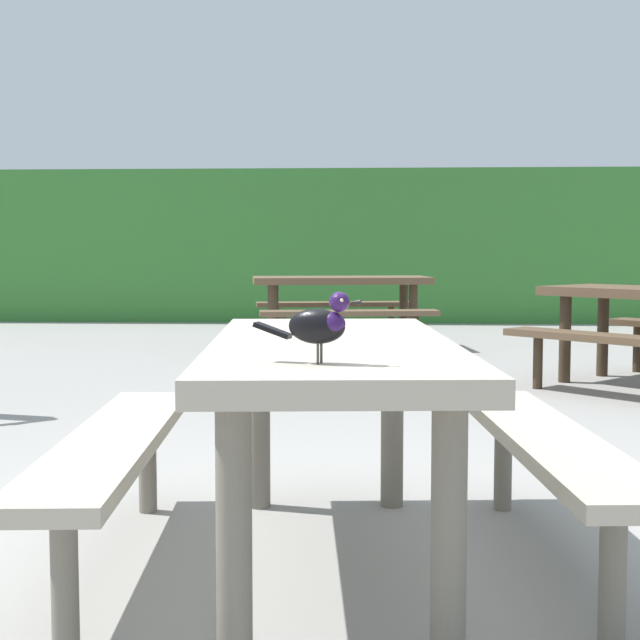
# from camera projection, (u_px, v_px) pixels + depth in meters

# --- Properties ---
(ground_plane) EXTENTS (60.00, 60.00, 0.00)m
(ground_plane) POSITION_uv_depth(u_px,v_px,m) (309.00, 544.00, 3.23)
(ground_plane) COLOR gray
(hedge_wall) EXTENTS (28.00, 2.16, 2.12)m
(hedge_wall) POSITION_uv_depth(u_px,v_px,m) (357.00, 246.00, 13.76)
(hedge_wall) COLOR #387A33
(hedge_wall) RESTS_ON ground
(picnic_table_foreground) EXTENTS (1.81, 1.85, 0.74)m
(picnic_table_foreground) POSITION_uv_depth(u_px,v_px,m) (332.00, 397.00, 2.97)
(picnic_table_foreground) COLOR #B2A893
(picnic_table_foreground) RESTS_ON ground
(bird_grackle) EXTENTS (0.28, 0.12, 0.18)m
(bird_grackle) POSITION_uv_depth(u_px,v_px,m) (321.00, 324.00, 2.34)
(bird_grackle) COLOR black
(bird_grackle) RESTS_ON picnic_table_foreground
(picnic_table_mid_left) EXTENTS (1.93, 1.91, 0.74)m
(picnic_table_mid_left) POSITION_uv_depth(u_px,v_px,m) (341.00, 295.00, 9.52)
(picnic_table_mid_left) COLOR brown
(picnic_table_mid_left) RESTS_ON ground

